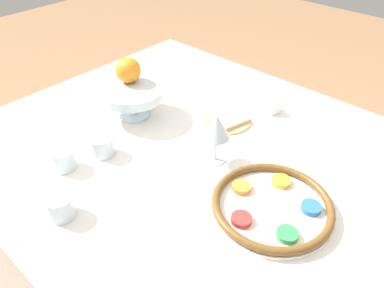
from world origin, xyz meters
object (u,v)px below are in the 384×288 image
seder_plate (272,205)px  fruit_stand (132,94)px  wine_glass (217,127)px  orange_fruit (128,70)px  cup_far (63,159)px  cup_mid (60,206)px  cup_near (102,145)px  bread_plate (226,119)px  napkin_roll (265,98)px

seder_plate → fruit_stand: (0.57, -0.05, 0.07)m
seder_plate → fruit_stand: 0.57m
wine_glass → orange_fruit: size_ratio=1.83×
orange_fruit → cup_far: 0.36m
fruit_stand → cup_mid: (-0.21, 0.40, -0.05)m
orange_fruit → cup_near: (-0.13, 0.22, -0.11)m
wine_glass → fruit_stand: bearing=0.8°
cup_far → orange_fruit: bearing=-73.7°
fruit_stand → wine_glass: bearing=-179.2°
cup_near → bread_plate: bearing=-112.7°
wine_glass → cup_mid: size_ratio=2.14×
fruit_stand → napkin_roll: bearing=-128.9°
seder_plate → orange_fruit: 0.62m
cup_near → cup_mid: (-0.12, 0.21, 0.00)m
fruit_stand → cup_near: 0.22m
orange_fruit → napkin_roll: bearing=-134.1°
wine_glass → cup_far: bearing=46.9°
napkin_roll → wine_glass: bearing=100.5°
wine_glass → bread_plate: (0.10, -0.17, -0.10)m
bread_plate → wine_glass: bearing=119.8°
bread_plate → cup_mid: size_ratio=2.33×
bread_plate → orange_fruit: bearing=28.9°
napkin_roll → cup_far: size_ratio=2.22×
wine_glass → cup_far: size_ratio=2.14×
bread_plate → cup_near: size_ratio=2.33×
bread_plate → cup_mid: (0.04, 0.58, 0.02)m
cup_mid → seder_plate: bearing=-136.0°
napkin_roll → cup_near: 0.58m
seder_plate → napkin_roll: 0.49m
seder_plate → cup_far: 0.57m
fruit_stand → cup_far: 0.31m
cup_near → cup_mid: 0.24m
fruit_stand → bread_plate: bearing=-144.2°
fruit_stand → cup_far: bearing=101.2°
orange_fruit → napkin_roll: (-0.32, -0.33, -0.12)m
cup_mid → orange_fruit: bearing=-60.3°
wine_glass → bread_plate: wine_glass is taller
seder_plate → cup_near: (0.48, 0.14, 0.01)m
cup_far → fruit_stand: bearing=-78.8°
bread_plate → napkin_roll: 0.18m
fruit_stand → napkin_roll: (-0.28, -0.35, -0.06)m
fruit_stand → orange_fruit: bearing=-32.8°
seder_plate → cup_near: size_ratio=4.20×
seder_plate → fruit_stand: fruit_stand is taller
seder_plate → cup_mid: bearing=44.0°
bread_plate → cup_far: 0.51m
cup_near → wine_glass: bearing=-142.1°
seder_plate → cup_near: bearing=16.3°
napkin_roll → cup_near: size_ratio=2.22×
fruit_stand → cup_mid: fruit_stand is taller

